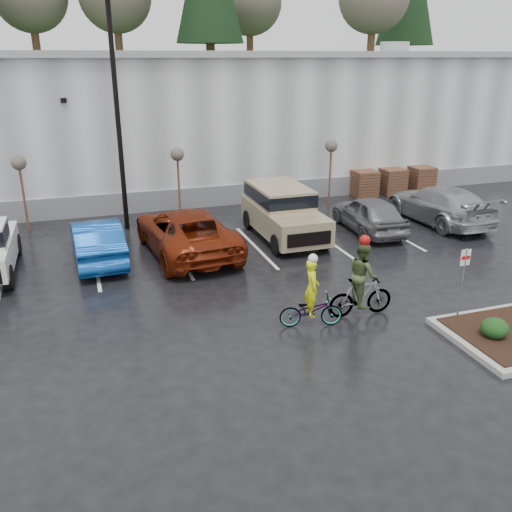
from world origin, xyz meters
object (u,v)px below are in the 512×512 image
object	(u,v)px
pallet_stack_a	(364,183)
pallet_stack_c	(421,179)
car_far_silver	(439,204)
cyclist_olive	(361,287)
sapling_west	(19,167)
sapling_east	(331,149)
cyclist_hivis	(311,304)
car_blue	(97,240)
car_red	(186,231)
suv_tan	(284,214)
pallet_stack_b	(392,181)
lamppost	(115,91)
fire_lane_sign	(463,276)
car_grey	(369,214)
sapling_mid	(177,158)

from	to	relation	value
pallet_stack_a	pallet_stack_c	distance (m)	3.50
pallet_stack_a	car_far_silver	bearing A→B (deg)	-81.80
cyclist_olive	sapling_west	bearing A→B (deg)	41.84
sapling_east	cyclist_hivis	size ratio (longest dim) A/B	1.52
car_blue	car_red	xyz separation A→B (m)	(3.22, -0.18, 0.08)
car_red	pallet_stack_a	bearing A→B (deg)	-156.35
car_blue	car_red	distance (m)	3.22
pallet_stack_a	pallet_stack_c	world-z (taller)	same
suv_tan	cyclist_hivis	size ratio (longest dim) A/B	2.42
car_red	pallet_stack_b	bearing A→B (deg)	-159.75
car_red	car_far_silver	world-z (taller)	car_red
suv_tan	pallet_stack_a	bearing A→B (deg)	38.86
sapling_west	cyclist_olive	size ratio (longest dim) A/B	1.33
pallet_stack_b	car_far_silver	world-z (taller)	car_far_silver
pallet_stack_b	suv_tan	distance (m)	9.81
suv_tan	car_far_silver	world-z (taller)	suv_tan
lamppost	car_blue	distance (m)	6.23
pallet_stack_a	cyclist_hivis	size ratio (longest dim) A/B	0.64
sapling_east	sapling_west	bearing A→B (deg)	180.00
sapling_west	pallet_stack_c	distance (m)	20.13
lamppost	car_red	bearing A→B (deg)	-63.95
lamppost	fire_lane_sign	size ratio (longest dim) A/B	4.19
pallet_stack_c	car_grey	world-z (taller)	car_grey
sapling_west	cyclist_olive	bearing A→B (deg)	-50.50
pallet_stack_a	car_blue	bearing A→B (deg)	-158.10
car_far_silver	cyclist_hivis	xyz separation A→B (m)	(-9.39, -7.33, -0.16)
sapling_east	fire_lane_sign	world-z (taller)	sapling_east
pallet_stack_b	pallet_stack_c	world-z (taller)	same
sapling_west	sapling_east	distance (m)	14.00
sapling_west	sapling_east	bearing A→B (deg)	0.00
car_blue	sapling_east	bearing A→B (deg)	-161.00
lamppost	pallet_stack_a	distance (m)	13.61
car_far_silver	car_red	bearing A→B (deg)	-0.14
sapling_east	pallet_stack_c	distance (m)	6.42
car_blue	cyclist_olive	world-z (taller)	cyclist_olive
car_red	cyclist_olive	distance (m)	7.67
pallet_stack_a	suv_tan	world-z (taller)	suv_tan
pallet_stack_a	cyclist_olive	distance (m)	14.34
car_grey	cyclist_hivis	size ratio (longest dim) A/B	2.12
sapling_mid	car_red	xyz separation A→B (m)	(-0.66, -4.76, -1.88)
fire_lane_sign	car_grey	distance (m)	8.50
car_grey	cyclist_olive	xyz separation A→B (m)	(-4.18, -6.96, 0.11)
sapling_west	suv_tan	distance (m)	10.96
lamppost	cyclist_olive	world-z (taller)	lamppost
sapling_west	pallet_stack_b	bearing A→B (deg)	3.14
pallet_stack_c	car_red	size ratio (longest dim) A/B	0.22
suv_tan	car_blue	bearing A→B (deg)	-177.69
pallet_stack_a	sapling_east	bearing A→B (deg)	-158.20
pallet_stack_a	pallet_stack_b	size ratio (longest dim) A/B	1.00
sapling_west	car_blue	distance (m)	5.63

